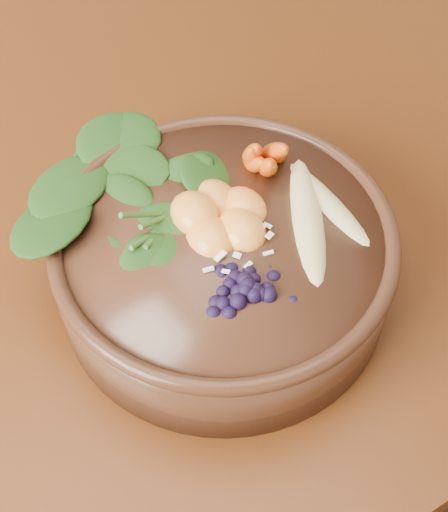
{
  "coord_description": "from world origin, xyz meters",
  "views": [
    {
      "loc": [
        -0.1,
        -0.52,
        1.33
      ],
      "look_at": [
        0.11,
        -0.18,
        0.8
      ],
      "focal_mm": 50.0,
      "sensor_mm": 36.0,
      "label": 1
    }
  ],
  "objects_px": {
    "carrot_cluster": "(259,124)",
    "banana_halves": "(320,200)",
    "dining_table": "(69,267)",
    "blueberry_pile": "(248,276)",
    "mandarin_cluster": "(221,205)",
    "kale_heap": "(154,175)",
    "stoneware_bowl": "(224,262)"
  },
  "relations": [
    {
      "from": "carrot_cluster",
      "to": "banana_halves",
      "type": "bearing_deg",
      "value": -66.94
    },
    {
      "from": "dining_table",
      "to": "blueberry_pile",
      "type": "xyz_separation_m",
      "value": [
        0.09,
        -0.24,
        0.2
      ]
    },
    {
      "from": "dining_table",
      "to": "banana_halves",
      "type": "relative_size",
      "value": 9.61
    },
    {
      "from": "banana_halves",
      "to": "mandarin_cluster",
      "type": "relative_size",
      "value": 1.66
    },
    {
      "from": "kale_heap",
      "to": "mandarin_cluster",
      "type": "bearing_deg",
      "value": -57.93
    },
    {
      "from": "dining_table",
      "to": "carrot_cluster",
      "type": "bearing_deg",
      "value": -30.41
    },
    {
      "from": "stoneware_bowl",
      "to": "kale_heap",
      "type": "relative_size",
      "value": 1.53
    },
    {
      "from": "dining_table",
      "to": "stoneware_bowl",
      "type": "bearing_deg",
      "value": -58.25
    },
    {
      "from": "kale_heap",
      "to": "carrot_cluster",
      "type": "bearing_deg",
      "value": -5.63
    },
    {
      "from": "stoneware_bowl",
      "to": "mandarin_cluster",
      "type": "distance_m",
      "value": 0.06
    },
    {
      "from": "mandarin_cluster",
      "to": "blueberry_pile",
      "type": "bearing_deg",
      "value": -105.41
    },
    {
      "from": "stoneware_bowl",
      "to": "banana_halves",
      "type": "xyz_separation_m",
      "value": [
        0.09,
        -0.02,
        0.06
      ]
    },
    {
      "from": "kale_heap",
      "to": "mandarin_cluster",
      "type": "height_order",
      "value": "kale_heap"
    },
    {
      "from": "dining_table",
      "to": "stoneware_bowl",
      "type": "relative_size",
      "value": 5.07
    },
    {
      "from": "banana_halves",
      "to": "carrot_cluster",
      "type": "bearing_deg",
      "value": 113.06
    },
    {
      "from": "stoneware_bowl",
      "to": "dining_table",
      "type": "bearing_deg",
      "value": 121.75
    },
    {
      "from": "mandarin_cluster",
      "to": "dining_table",
      "type": "bearing_deg",
      "value": 126.45
    },
    {
      "from": "banana_halves",
      "to": "dining_table",
      "type": "bearing_deg",
      "value": 151.23
    },
    {
      "from": "dining_table",
      "to": "kale_heap",
      "type": "height_order",
      "value": "kale_heap"
    },
    {
      "from": "kale_heap",
      "to": "banana_halves",
      "type": "height_order",
      "value": "kale_heap"
    },
    {
      "from": "stoneware_bowl",
      "to": "carrot_cluster",
      "type": "relative_size",
      "value": 3.62
    },
    {
      "from": "stoneware_bowl",
      "to": "banana_halves",
      "type": "bearing_deg",
      "value": -13.4
    },
    {
      "from": "mandarin_cluster",
      "to": "carrot_cluster",
      "type": "bearing_deg",
      "value": 34.05
    },
    {
      "from": "kale_heap",
      "to": "carrot_cluster",
      "type": "xyz_separation_m",
      "value": [
        0.11,
        -0.01,
        0.02
      ]
    },
    {
      "from": "kale_heap",
      "to": "dining_table",
      "type": "bearing_deg",
      "value": 128.81
    },
    {
      "from": "dining_table",
      "to": "carrot_cluster",
      "type": "relative_size",
      "value": 18.37
    },
    {
      "from": "dining_table",
      "to": "mandarin_cluster",
      "type": "height_order",
      "value": "mandarin_cluster"
    },
    {
      "from": "stoneware_bowl",
      "to": "blueberry_pile",
      "type": "relative_size",
      "value": 2.16
    },
    {
      "from": "blueberry_pile",
      "to": "banana_halves",
      "type": "bearing_deg",
      "value": 22.34
    },
    {
      "from": "kale_heap",
      "to": "carrot_cluster",
      "type": "distance_m",
      "value": 0.11
    },
    {
      "from": "stoneware_bowl",
      "to": "mandarin_cluster",
      "type": "relative_size",
      "value": 3.15
    },
    {
      "from": "kale_heap",
      "to": "banana_halves",
      "type": "distance_m",
      "value": 0.15
    }
  ]
}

